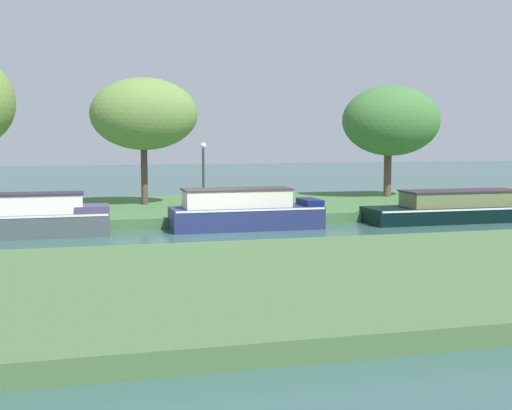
{
  "coord_description": "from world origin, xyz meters",
  "views": [
    {
      "loc": [
        -4.72,
        -23.69,
        3.52
      ],
      "look_at": [
        1.84,
        1.2,
        0.9
      ],
      "focal_mm": 47.97,
      "sensor_mm": 36.0,
      "label": 1
    }
  ],
  "objects_px": {
    "slate_barge": "(40,217)",
    "mooring_post_near": "(21,213)",
    "lamp_post": "(203,168)",
    "willow_tree_centre": "(144,114)",
    "willow_tree_right": "(391,121)",
    "navy_narrowboat": "(245,211)",
    "black_cruiser": "(452,208)"
  },
  "relations": [
    {
      "from": "willow_tree_right",
      "to": "mooring_post_near",
      "type": "height_order",
      "value": "willow_tree_right"
    },
    {
      "from": "mooring_post_near",
      "to": "lamp_post",
      "type": "bearing_deg",
      "value": 10.54
    },
    {
      "from": "mooring_post_near",
      "to": "willow_tree_right",
      "type": "bearing_deg",
      "value": 18.19
    },
    {
      "from": "black_cruiser",
      "to": "willow_tree_centre",
      "type": "height_order",
      "value": "willow_tree_centre"
    },
    {
      "from": "mooring_post_near",
      "to": "navy_narrowboat",
      "type": "bearing_deg",
      "value": -8.66
    },
    {
      "from": "black_cruiser",
      "to": "willow_tree_right",
      "type": "distance_m",
      "value": 7.92
    },
    {
      "from": "slate_barge",
      "to": "willow_tree_centre",
      "type": "relative_size",
      "value": 0.81
    },
    {
      "from": "slate_barge",
      "to": "mooring_post_near",
      "type": "height_order",
      "value": "slate_barge"
    },
    {
      "from": "willow_tree_centre",
      "to": "lamp_post",
      "type": "distance_m",
      "value": 4.55
    },
    {
      "from": "lamp_post",
      "to": "mooring_post_near",
      "type": "bearing_deg",
      "value": -169.46
    },
    {
      "from": "willow_tree_right",
      "to": "black_cruiser",
      "type": "bearing_deg",
      "value": -94.9
    },
    {
      "from": "willow_tree_right",
      "to": "lamp_post",
      "type": "relative_size",
      "value": 1.98
    },
    {
      "from": "navy_narrowboat",
      "to": "willow_tree_right",
      "type": "distance_m",
      "value": 12.2
    },
    {
      "from": "slate_barge",
      "to": "willow_tree_centre",
      "type": "bearing_deg",
      "value": 54.34
    },
    {
      "from": "lamp_post",
      "to": "navy_narrowboat",
      "type": "bearing_deg",
      "value": -66.26
    },
    {
      "from": "navy_narrowboat",
      "to": "mooring_post_near",
      "type": "distance_m",
      "value": 8.2
    },
    {
      "from": "navy_narrowboat",
      "to": "lamp_post",
      "type": "xyz_separation_m",
      "value": [
        -1.12,
        2.54,
        1.52
      ]
    },
    {
      "from": "navy_narrowboat",
      "to": "willow_tree_right",
      "type": "relative_size",
      "value": 1.02
    },
    {
      "from": "willow_tree_centre",
      "to": "willow_tree_right",
      "type": "xyz_separation_m",
      "value": [
        12.49,
        1.06,
        -0.21
      ]
    },
    {
      "from": "navy_narrowboat",
      "to": "black_cruiser",
      "type": "distance_m",
      "value": 8.75
    },
    {
      "from": "willow_tree_centre",
      "to": "willow_tree_right",
      "type": "height_order",
      "value": "willow_tree_centre"
    },
    {
      "from": "slate_barge",
      "to": "lamp_post",
      "type": "relative_size",
      "value": 1.61
    },
    {
      "from": "slate_barge",
      "to": "navy_narrowboat",
      "type": "xyz_separation_m",
      "value": [
        7.38,
        0.0,
        -0.01
      ]
    },
    {
      "from": "navy_narrowboat",
      "to": "lamp_post",
      "type": "bearing_deg",
      "value": 113.74
    },
    {
      "from": "slate_barge",
      "to": "mooring_post_near",
      "type": "distance_m",
      "value": 1.43
    },
    {
      "from": "slate_barge",
      "to": "lamp_post",
      "type": "distance_m",
      "value": 6.93
    },
    {
      "from": "navy_narrowboat",
      "to": "mooring_post_near",
      "type": "bearing_deg",
      "value": 171.34
    },
    {
      "from": "black_cruiser",
      "to": "willow_tree_centre",
      "type": "bearing_deg",
      "value": 153.55
    },
    {
      "from": "willow_tree_centre",
      "to": "black_cruiser",
      "type": "bearing_deg",
      "value": -26.45
    },
    {
      "from": "black_cruiser",
      "to": "willow_tree_centre",
      "type": "relative_size",
      "value": 1.22
    },
    {
      "from": "slate_barge",
      "to": "willow_tree_right",
      "type": "relative_size",
      "value": 0.81
    },
    {
      "from": "navy_narrowboat",
      "to": "willow_tree_centre",
      "type": "height_order",
      "value": "willow_tree_centre"
    }
  ]
}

